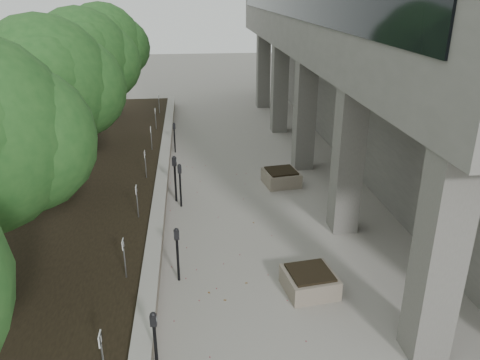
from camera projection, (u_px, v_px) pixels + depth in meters
retaining_wall at (162, 187)px, 15.74m from camera, size 0.39×26.00×0.50m
planting_bed at (48, 193)px, 15.40m from camera, size 7.00×26.00×0.40m
crabapple_tree_3 at (48, 112)px, 13.44m from camera, size 4.60×4.00×5.44m
crabapple_tree_4 at (83, 80)px, 18.05m from camera, size 4.60×4.00×5.44m
crabapple_tree_5 at (104, 61)px, 22.65m from camera, size 4.60×4.00×5.44m
parking_sign_2 at (103, 357)px, 7.63m from camera, size 0.04×0.22×0.96m
parking_sign_3 at (125, 259)px, 10.39m from camera, size 0.04×0.22×0.96m
parking_sign_4 at (137, 202)px, 13.15m from camera, size 0.04×0.22×0.96m
parking_sign_5 at (145, 165)px, 15.91m from camera, size 0.04×0.22×0.96m
parking_sign_6 at (151, 138)px, 18.68m from camera, size 0.04×0.22×0.96m
parking_sign_7 at (156, 119)px, 21.44m from camera, size 0.04×0.22×0.96m
parking_sign_8 at (159, 104)px, 24.20m from camera, size 0.04×0.22×0.96m
parking_meter_1 at (155, 344)px, 8.22m from camera, size 0.14×0.11×1.34m
parking_meter_2 at (178, 255)px, 10.91m from camera, size 0.15×0.12×1.38m
parking_meter_3 at (175, 179)px, 15.00m from camera, size 0.17×0.14×1.55m
parking_meter_4 at (180, 185)px, 14.67m from camera, size 0.15×0.11×1.42m
parking_meter_5 at (175, 138)px, 19.57m from camera, size 0.14×0.11×1.28m
planter_front at (310, 281)px, 10.69m from camera, size 1.24×1.24×0.51m
planter_back at (281, 177)px, 16.51m from camera, size 1.30×1.30×0.53m
berry_scatter at (222, 252)px, 12.32m from camera, size 3.30×14.10×0.02m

